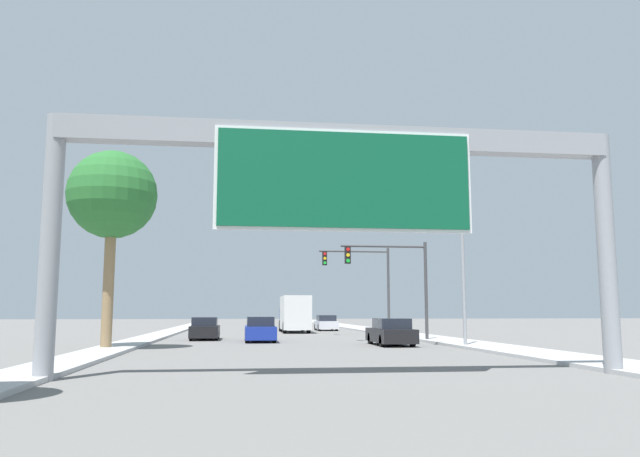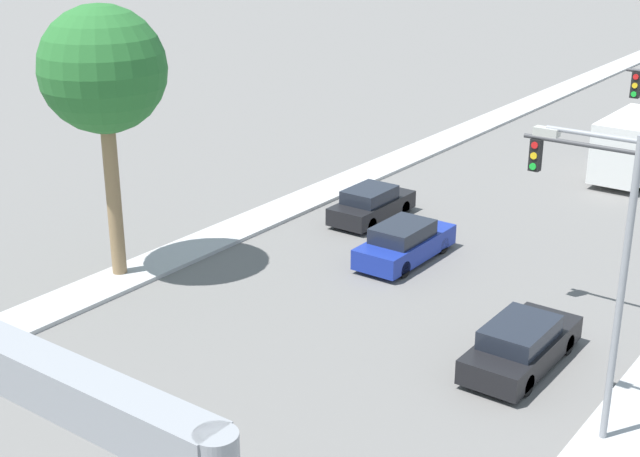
{
  "view_description": "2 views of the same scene",
  "coord_description": "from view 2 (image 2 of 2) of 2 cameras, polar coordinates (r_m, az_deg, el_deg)",
  "views": [
    {
      "loc": [
        -2.97,
        0.15,
        1.87
      ],
      "look_at": [
        0.0,
        23.55,
        5.0
      ],
      "focal_mm": 35.0,
      "sensor_mm": 36.0,
      "label": 1
    },
    {
      "loc": [
        14.24,
        11.76,
        13.04
      ],
      "look_at": [
        -1.41,
        33.09,
        3.15
      ],
      "focal_mm": 50.0,
      "sensor_mm": 36.0,
      "label": 2
    }
  ],
  "objects": [
    {
      "name": "car_mid_left",
      "position": [
        38.08,
        3.31,
        1.53
      ],
      "size": [
        1.81,
        4.3,
        1.46
      ],
      "color": "black",
      "rests_on": "ground"
    },
    {
      "name": "car_mid_center",
      "position": [
        33.9,
        5.44,
        -0.92
      ],
      "size": [
        1.84,
        4.68,
        1.52
      ],
      "color": "navy",
      "rests_on": "ground"
    },
    {
      "name": "car_near_right",
      "position": [
        26.99,
        12.76,
        -7.28
      ],
      "size": [
        1.86,
        4.79,
        1.47
      ],
      "color": "black",
      "rests_on": "ground"
    },
    {
      "name": "median_strip_left",
      "position": [
        55.09,
        10.3,
        6.55
      ],
      "size": [
        2.0,
        120.0,
        0.15
      ],
      "color": "#B1B1B1",
      "rests_on": "ground"
    },
    {
      "name": "street_lamp_right",
      "position": [
        22.32,
        18.08,
        -2.29
      ],
      "size": [
        2.61,
        0.28,
        8.03
      ],
      "color": "gray",
      "rests_on": "ground"
    },
    {
      "name": "palm_tree_background",
      "position": [
        31.29,
        -13.73,
        9.72
      ],
      "size": [
        4.36,
        4.36,
        9.77
      ],
      "color": "#8C704C",
      "rests_on": "ground"
    },
    {
      "name": "traffic_light_near_intersection",
      "position": [
        28.68,
        19.25,
        1.44
      ],
      "size": [
        5.47,
        0.32,
        6.16
      ],
      "color": "#3D3D3F",
      "rests_on": "ground"
    },
    {
      "name": "truck_box_primary",
      "position": [
        46.57,
        19.63,
        5.08
      ],
      "size": [
        2.31,
        7.76,
        3.16
      ],
      "color": "navy",
      "rests_on": "ground"
    }
  ]
}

